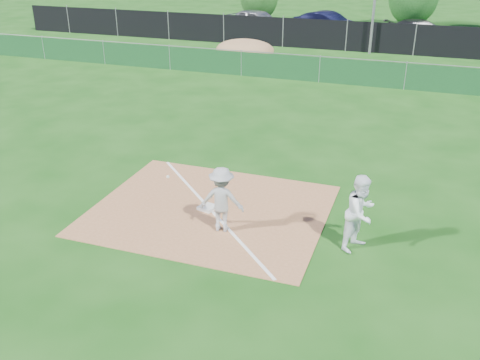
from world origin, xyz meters
name	(u,v)px	position (x,y,z in m)	size (l,w,h in m)	color
ground	(294,112)	(0.00, 10.00, 0.00)	(90.00, 90.00, 0.00)	#12430E
infield_dirt	(210,210)	(0.00, 1.00, 0.01)	(6.00, 5.00, 0.02)	#97613C
foul_line	(210,209)	(0.00, 1.00, 0.03)	(0.08, 7.00, 0.01)	white
green_fence	(319,70)	(0.00, 15.00, 0.60)	(44.00, 0.05, 1.20)	#103C1B
dirt_mound	(245,50)	(-5.00, 18.50, 0.58)	(3.38, 2.60, 1.17)	olive
black_fence	(346,36)	(0.00, 23.00, 0.90)	(46.00, 0.04, 1.80)	black
parking_lot	(357,37)	(0.00, 28.00, 0.01)	(46.00, 9.00, 0.01)	black
first_base	(207,207)	(-0.08, 1.00, 0.06)	(0.40, 0.40, 0.08)	silver
play_at_first	(222,199)	(0.67, 0.14, 0.84)	(2.11, 0.75, 1.64)	#A4A5A7
runner	(361,213)	(3.91, 0.44, 0.91)	(0.88, 0.69, 1.82)	white
car_left	(258,21)	(-7.01, 27.20, 0.85)	(1.97, 4.90, 1.67)	#ABADB3
car_mid	(328,24)	(-2.09, 27.89, 0.81)	(1.69, 4.85, 1.60)	black
car_right	(422,30)	(4.25, 27.84, 0.71)	(1.97, 4.84, 1.41)	black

